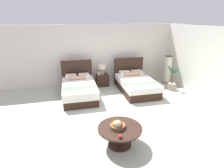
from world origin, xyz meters
name	(u,v)px	position (x,y,z in m)	size (l,w,h in m)	color
ground_plane	(120,112)	(0.00, 0.00, -0.01)	(10.00, 9.38, 0.02)	#B3B8A7
wall_back	(101,55)	(0.00, 2.89, 1.25)	(10.00, 0.12, 2.51)	silver
wall_side_right	(205,63)	(3.20, 0.40, 1.25)	(0.12, 4.98, 2.51)	silver
bed_near_window	(79,89)	(-1.11, 1.51, 0.30)	(1.23, 2.05, 1.16)	#331F17
bed_near_corner	(136,84)	(1.11, 1.52, 0.29)	(1.30, 2.09, 1.14)	#331F17
nightstand	(102,80)	(-0.05, 2.43, 0.25)	(0.51, 0.44, 0.50)	#331F17
table_lamp	(102,68)	(-0.05, 2.45, 0.79)	(0.34, 0.34, 0.43)	tan
vase	(99,73)	(-0.20, 2.39, 0.56)	(0.10, 0.10, 0.14)	silver
coffee_table	(120,132)	(-0.45, -1.52, 0.35)	(1.00, 1.00, 0.46)	#331F17
fruit_bowl	(118,125)	(-0.50, -1.52, 0.53)	(0.36, 0.36, 0.21)	brown
loose_apple	(120,136)	(-0.55, -1.90, 0.50)	(0.08, 0.08, 0.08)	red
floor_lamp_corner	(168,70)	(2.82, 2.11, 0.60)	(0.26, 0.26, 1.21)	#321C23
potted_palm	(172,84)	(2.58, 1.29, 0.25)	(0.47, 0.48, 1.00)	gray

